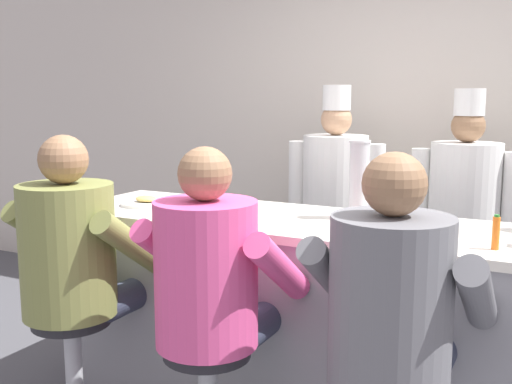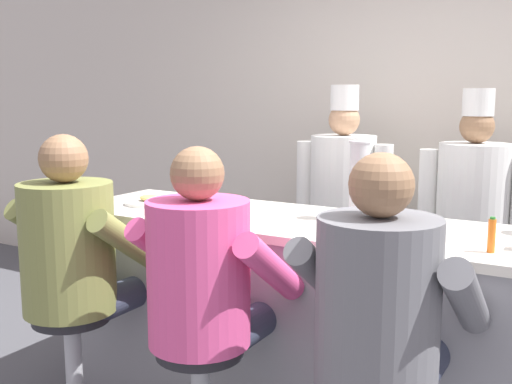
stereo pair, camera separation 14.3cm
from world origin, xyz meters
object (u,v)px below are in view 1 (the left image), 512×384
object	(u,v)px
diner_seated_grey	(392,311)
cook_in_whites_far	(463,214)
diner_seated_olive	(74,258)
hot_sauce_bottle_orange	(496,233)
coffee_mug_white	(216,203)
cup_stack_steel	(359,180)
breakfast_plate	(146,202)
cereal_bowl	(199,201)
ketchup_bottle_red	(388,206)
diner_seated_pink	(211,283)
cook_in_whites_near	(335,202)

from	to	relation	value
diner_seated_grey	cook_in_whites_far	bearing A→B (deg)	90.93
cook_in_whites_far	diner_seated_olive	bearing A→B (deg)	-129.86
hot_sauce_bottle_orange	coffee_mug_white	world-z (taller)	hot_sauce_bottle_orange
cup_stack_steel	coffee_mug_white	bearing A→B (deg)	-168.41
hot_sauce_bottle_orange	cook_in_whites_far	xyz separation A→B (m)	(-0.30, 1.28, -0.17)
coffee_mug_white	diner_seated_olive	size ratio (longest dim) A/B	0.08
hot_sauce_bottle_orange	cup_stack_steel	world-z (taller)	cup_stack_steel
breakfast_plate	diner_seated_grey	size ratio (longest dim) A/B	0.19
coffee_mug_white	cereal_bowl	bearing A→B (deg)	152.54
cup_stack_steel	diner_seated_olive	distance (m)	1.38
ketchup_bottle_red	cup_stack_steel	bearing A→B (deg)	132.89
cereal_bowl	diner_seated_pink	bearing A→B (deg)	-54.25
breakfast_plate	diner_seated_pink	distance (m)	1.00
cup_stack_steel	diner_seated_olive	world-z (taller)	diner_seated_olive
cook_in_whites_near	cook_in_whites_far	distance (m)	0.80
coffee_mug_white	cook_in_whites_far	size ratio (longest dim) A/B	0.07
ketchup_bottle_red	diner_seated_pink	world-z (taller)	diner_seated_pink
coffee_mug_white	diner_seated_olive	xyz separation A→B (m)	(-0.37, -0.63, -0.18)
cup_stack_steel	cook_in_whites_far	xyz separation A→B (m)	(0.35, 0.95, -0.30)
hot_sauce_bottle_orange	diner_seated_grey	distance (m)	0.57
ketchup_bottle_red	diner_seated_pink	size ratio (longest dim) A/B	0.17
ketchup_bottle_red	breakfast_plate	size ratio (longest dim) A/B	0.88
ketchup_bottle_red	diner_seated_olive	size ratio (longest dim) A/B	0.17
hot_sauce_bottle_orange	cereal_bowl	size ratio (longest dim) A/B	0.81
hot_sauce_bottle_orange	diner_seated_grey	bearing A→B (deg)	-121.74
hot_sauce_bottle_orange	diner_seated_grey	size ratio (longest dim) A/B	0.10
diner_seated_olive	breakfast_plate	bearing A→B (deg)	94.75
cereal_bowl	cook_in_whites_far	bearing A→B (deg)	39.89
breakfast_plate	cook_in_whites_far	world-z (taller)	cook_in_whites_far
diner_seated_grey	cook_in_whites_near	xyz separation A→B (m)	(-0.83, 1.69, 0.06)
cup_stack_steel	diner_seated_grey	distance (m)	0.93
diner_seated_grey	ketchup_bottle_red	bearing A→B (deg)	107.40
diner_seated_olive	ketchup_bottle_red	bearing A→B (deg)	23.33
coffee_mug_white	cup_stack_steel	distance (m)	0.75
cook_in_whites_near	diner_seated_grey	bearing A→B (deg)	-63.84
cereal_bowl	diner_seated_olive	distance (m)	0.76
ketchup_bottle_red	diner_seated_olive	bearing A→B (deg)	-156.67
coffee_mug_white	diner_seated_pink	distance (m)	0.75
ketchup_bottle_red	breakfast_plate	bearing A→B (deg)	178.18
cup_stack_steel	diner_seated_olive	bearing A→B (deg)	-144.51
diner_seated_olive	coffee_mug_white	bearing A→B (deg)	59.34
ketchup_bottle_red	cook_in_whites_near	world-z (taller)	cook_in_whites_near
cereal_bowl	cup_stack_steel	world-z (taller)	cup_stack_steel
cereal_bowl	breakfast_plate	bearing A→B (deg)	-158.48
hot_sauce_bottle_orange	cook_in_whites_far	world-z (taller)	cook_in_whites_far
ketchup_bottle_red	diner_seated_olive	distance (m)	1.43
coffee_mug_white	cook_in_whites_near	xyz separation A→B (m)	(0.26, 1.06, -0.13)
diner_seated_olive	diner_seated_pink	xyz separation A→B (m)	(0.73, -0.00, -0.01)
ketchup_bottle_red	cereal_bowl	bearing A→B (deg)	172.00
hot_sauce_bottle_orange	cook_in_whites_near	bearing A→B (deg)	131.60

